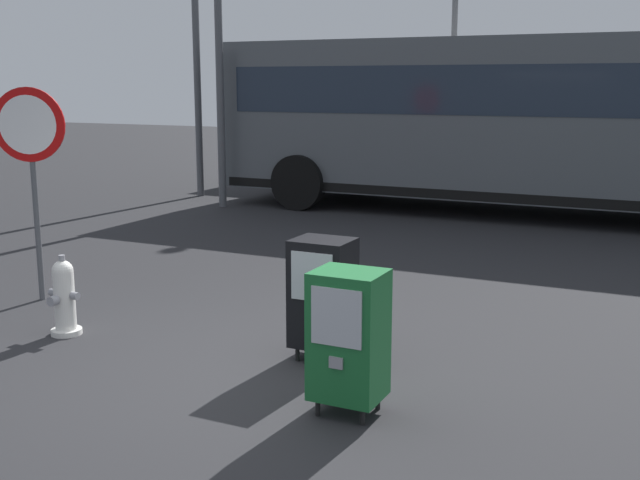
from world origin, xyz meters
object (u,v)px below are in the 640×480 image
(bus_far, at_px, (511,108))
(fire_hydrant, at_px, (64,297))
(newspaper_box_primary, at_px, (349,335))
(newspaper_box_secondary, at_px, (323,293))
(stop_sign, at_px, (31,149))
(bus_near, at_px, (521,116))

(bus_far, bearing_deg, fire_hydrant, -94.15)
(newspaper_box_primary, distance_m, newspaper_box_secondary, 1.11)
(stop_sign, xyz_separation_m, bus_far, (2.24, 12.16, 0.11))
(newspaper_box_primary, height_order, stop_sign, stop_sign)
(newspaper_box_secondary, distance_m, stop_sign, 3.64)
(newspaper_box_primary, bearing_deg, stop_sign, 163.33)
(fire_hydrant, bearing_deg, bus_far, 84.88)
(newspaper_box_primary, height_order, newspaper_box_secondary, same)
(fire_hydrant, xyz_separation_m, newspaper_box_secondary, (2.40, 0.45, 0.22))
(bus_near, height_order, bus_far, same)
(newspaper_box_secondary, bearing_deg, stop_sign, 174.74)
(fire_hydrant, height_order, bus_far, bus_far)
(newspaper_box_primary, relative_size, stop_sign, 0.46)
(newspaper_box_primary, bearing_deg, fire_hydrant, 171.34)
(fire_hydrant, height_order, newspaper_box_secondary, newspaper_box_secondary)
(newspaper_box_primary, bearing_deg, bus_near, 94.72)
(stop_sign, distance_m, bus_near, 8.50)
(stop_sign, distance_m, bus_far, 12.37)
(bus_near, bearing_deg, bus_far, 104.24)
(newspaper_box_secondary, bearing_deg, bus_near, 90.79)
(stop_sign, relative_size, bus_far, 0.21)
(newspaper_box_primary, xyz_separation_m, bus_far, (-1.88, 13.39, 1.14))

